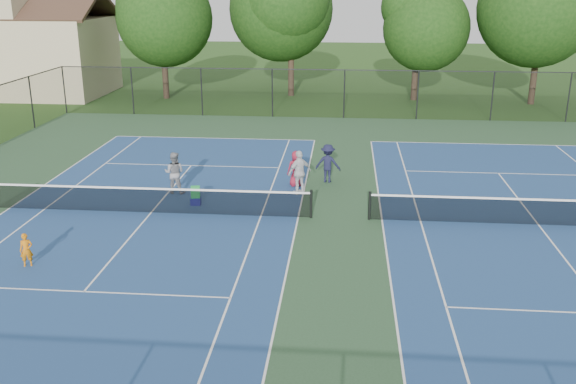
# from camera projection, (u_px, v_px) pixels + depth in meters

# --- Properties ---
(ground) EXTENTS (140.00, 140.00, 0.00)m
(ground) POSITION_uv_depth(u_px,v_px,m) (340.00, 219.00, 23.22)
(ground) COLOR #234716
(ground) RESTS_ON ground
(court_pad) EXTENTS (36.00, 36.00, 0.01)m
(court_pad) POSITION_uv_depth(u_px,v_px,m) (340.00, 219.00, 23.22)
(court_pad) COLOR #29492B
(court_pad) RESTS_ON ground
(tennis_court_left) EXTENTS (12.00, 23.83, 1.07)m
(tennis_court_left) POSITION_uv_depth(u_px,v_px,m) (151.00, 210.00, 23.79)
(tennis_court_left) COLOR navy
(tennis_court_left) RESTS_ON ground
(tennis_court_right) EXTENTS (12.00, 23.83, 1.07)m
(tennis_court_right) POSITION_uv_depth(u_px,v_px,m) (539.00, 222.00, 22.60)
(tennis_court_right) COLOR navy
(tennis_court_right) RESTS_ON ground
(perimeter_fence) EXTENTS (36.08, 36.08, 3.02)m
(perimeter_fence) POSITION_uv_depth(u_px,v_px,m) (341.00, 177.00, 22.72)
(perimeter_fence) COLOR black
(perimeter_fence) RESTS_ON ground
(tree_back_a) EXTENTS (6.80, 6.80, 9.15)m
(tree_back_a) POSITION_uv_depth(u_px,v_px,m) (162.00, 13.00, 45.13)
(tree_back_a) COLOR #2D2116
(tree_back_a) RESTS_ON ground
(tree_back_b) EXTENTS (7.60, 7.60, 10.03)m
(tree_back_b) POSITION_uv_depth(u_px,v_px,m) (291.00, 4.00, 46.08)
(tree_back_b) COLOR #2D2116
(tree_back_b) RESTS_ON ground
(tree_back_c) EXTENTS (6.00, 6.00, 8.40)m
(tree_back_c) POSITION_uv_depth(u_px,v_px,m) (418.00, 22.00, 44.72)
(tree_back_c) COLOR #2D2116
(tree_back_c) RESTS_ON ground
(tree_back_d) EXTENTS (7.80, 7.80, 10.37)m
(tree_back_d) POSITION_uv_depth(u_px,v_px,m) (543.00, 2.00, 42.67)
(tree_back_d) COLOR #2D2116
(tree_back_d) RESTS_ON ground
(clapboard_house) EXTENTS (10.80, 8.10, 7.65)m
(clapboard_house) POSITION_uv_depth(u_px,v_px,m) (37.00, 53.00, 47.85)
(clapboard_house) COLOR tan
(clapboard_house) RESTS_ON ground
(child_player) EXTENTS (0.45, 0.38, 1.04)m
(child_player) POSITION_uv_depth(u_px,v_px,m) (26.00, 250.00, 19.22)
(child_player) COLOR orange
(child_player) RESTS_ON ground
(instructor) EXTENTS (0.87, 0.69, 1.71)m
(instructor) POSITION_uv_depth(u_px,v_px,m) (174.00, 173.00, 25.79)
(instructor) COLOR gray
(instructor) RESTS_ON ground
(bystander_a) EXTENTS (1.10, 1.01, 1.81)m
(bystander_a) POSITION_uv_depth(u_px,v_px,m) (299.00, 172.00, 25.66)
(bystander_a) COLOR silver
(bystander_a) RESTS_ON ground
(bystander_b) EXTENTS (1.15, 0.77, 1.65)m
(bystander_b) POSITION_uv_depth(u_px,v_px,m) (328.00, 163.00, 27.22)
(bystander_b) COLOR #161831
(bystander_b) RESTS_ON ground
(bystander_c) EXTENTS (0.85, 0.67, 1.52)m
(bystander_c) POSITION_uv_depth(u_px,v_px,m) (296.00, 169.00, 26.70)
(bystander_c) COLOR maroon
(bystander_c) RESTS_ON ground
(ball_crate) EXTENTS (0.40, 0.33, 0.30)m
(ball_crate) POSITION_uv_depth(u_px,v_px,m) (196.00, 201.00, 24.62)
(ball_crate) COLOR navy
(ball_crate) RESTS_ON ground
(ball_hopper) EXTENTS (0.38, 0.34, 0.43)m
(ball_hopper) POSITION_uv_depth(u_px,v_px,m) (195.00, 192.00, 24.51)
(ball_hopper) COLOR green
(ball_hopper) RESTS_ON ball_crate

